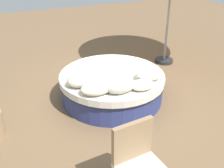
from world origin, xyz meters
TOP-DOWN VIEW (x-y plane):
  - ground_plane at (0.00, 0.00)m, footprint 16.00×16.00m
  - round_bed at (0.00, 0.00)m, footprint 1.98×1.98m
  - throw_pillow_0 at (0.68, 0.20)m, footprint 0.46×0.38m
  - throw_pillow_1 at (0.50, 0.55)m, footprint 0.53×0.37m
  - throw_pillow_2 at (0.13, 0.68)m, footprint 0.49×0.30m
  - throw_pillow_3 at (-0.26, 0.70)m, footprint 0.43×0.33m
  - throw_pillow_4 at (-0.54, 0.43)m, footprint 0.49×0.40m
  - patio_chair at (0.58, 2.19)m, footprint 0.58×0.56m

SIDE VIEW (x-z plane):
  - ground_plane at x=0.00m, z-range 0.00..0.00m
  - round_bed at x=0.00m, z-range 0.01..0.53m
  - patio_chair at x=0.58m, z-range 0.07..1.05m
  - throw_pillow_3 at x=-0.26m, z-range 0.52..0.66m
  - throw_pillow_1 at x=0.50m, z-range 0.52..0.70m
  - throw_pillow_4 at x=-0.54m, z-range 0.52..0.70m
  - throw_pillow_0 at x=0.68m, z-range 0.52..0.72m
  - throw_pillow_2 at x=0.13m, z-range 0.52..0.73m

